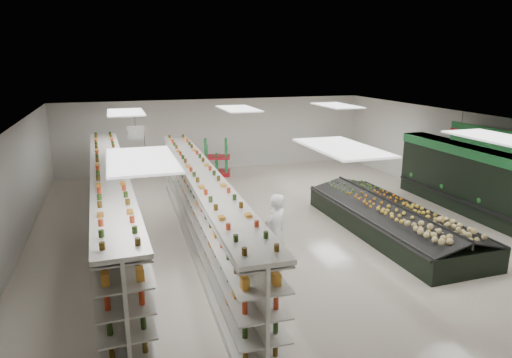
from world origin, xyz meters
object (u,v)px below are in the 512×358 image
object	(u,v)px
gondola_left	(112,208)
shopper_main	(275,233)
gondola_center	(202,211)
produce_island	(391,219)
shopper_background	(126,191)
soda_endcap	(216,159)

from	to	relation	value
gondola_left	shopper_main	world-z (taller)	gondola_left
gondola_left	gondola_center	distance (m)	2.50
produce_island	shopper_background	world-z (taller)	shopper_background
produce_island	soda_endcap	world-z (taller)	soda_endcap
produce_island	shopper_main	xyz separation A→B (m)	(-4.07, -1.33, 0.53)
gondola_left	gondola_center	xyz separation A→B (m)	(2.34, -0.87, -0.03)
shopper_background	shopper_main	bearing A→B (deg)	-127.15
gondola_center	produce_island	size ratio (longest dim) A/B	1.86
gondola_left	shopper_background	bearing A→B (deg)	76.95
produce_island	shopper_background	size ratio (longest dim) A/B	4.04
gondola_left	soda_endcap	xyz separation A→B (m)	(4.38, 6.46, -0.22)
shopper_background	produce_island	bearing A→B (deg)	-96.98
shopper_main	soda_endcap	bearing A→B (deg)	-123.00
gondola_left	shopper_background	distance (m)	2.33
soda_endcap	shopper_main	distance (m)	9.56
gondola_center	soda_endcap	world-z (taller)	gondola_center
shopper_main	gondola_center	bearing A→B (deg)	-87.71
gondola_left	soda_endcap	distance (m)	7.81
gondola_center	shopper_background	world-z (taller)	gondola_center
gondola_center	soda_endcap	size ratio (longest dim) A/B	7.70
soda_endcap	shopper_background	xyz separation A→B (m)	(-3.92, -4.18, 0.04)
gondola_center	shopper_main	xyz separation A→B (m)	(1.31, -2.19, 0.02)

